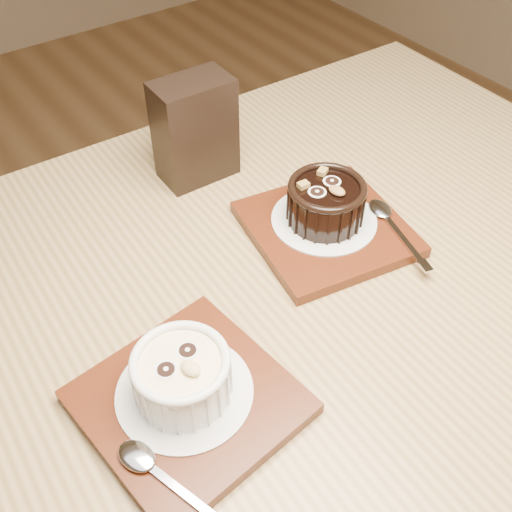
% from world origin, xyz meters
% --- Properties ---
extents(table, '(1.22, 0.84, 0.75)m').
position_xyz_m(table, '(0.07, 0.10, 0.66)').
color(table, olive).
rests_on(table, ground).
extents(tray_left, '(0.20, 0.20, 0.01)m').
position_xyz_m(tray_left, '(-0.04, 0.04, 0.76)').
color(tray_left, '#4F1F0D').
rests_on(tray_left, table).
extents(doily_left, '(0.13, 0.13, 0.00)m').
position_xyz_m(doily_left, '(-0.04, 0.05, 0.77)').
color(doily_left, silver).
rests_on(doily_left, tray_left).
extents(ramekin_white, '(0.09, 0.09, 0.05)m').
position_xyz_m(ramekin_white, '(-0.04, 0.05, 0.80)').
color(ramekin_white, white).
rests_on(ramekin_white, doily_left).
extents(spoon_left, '(0.07, 0.14, 0.01)m').
position_xyz_m(spoon_left, '(-0.09, -0.02, 0.77)').
color(spoon_left, silver).
rests_on(spoon_left, tray_left).
extents(tray_right, '(0.21, 0.21, 0.01)m').
position_xyz_m(tray_right, '(0.23, 0.15, 0.76)').
color(tray_right, '#4F1F0D').
rests_on(tray_right, table).
extents(doily_right, '(0.13, 0.13, 0.00)m').
position_xyz_m(doily_right, '(0.23, 0.16, 0.77)').
color(doily_right, silver).
rests_on(doily_right, tray_right).
extents(ramekin_dark, '(0.09, 0.09, 0.06)m').
position_xyz_m(ramekin_dark, '(0.23, 0.16, 0.80)').
color(ramekin_dark, black).
rests_on(ramekin_dark, doily_right).
extents(spoon_right, '(0.06, 0.14, 0.01)m').
position_xyz_m(spoon_right, '(0.29, 0.10, 0.77)').
color(spoon_right, silver).
rests_on(spoon_right, tray_right).
extents(condiment_stand, '(0.10, 0.06, 0.14)m').
position_xyz_m(condiment_stand, '(0.16, 0.35, 0.82)').
color(condiment_stand, black).
rests_on(condiment_stand, table).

